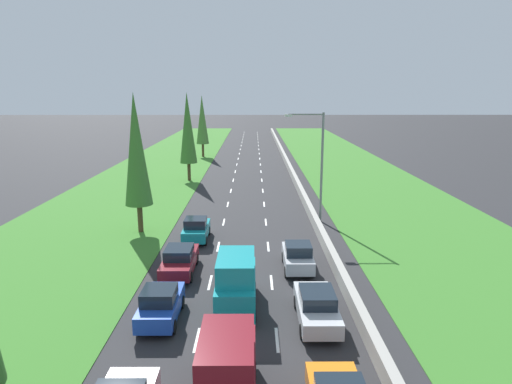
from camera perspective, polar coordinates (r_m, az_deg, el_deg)
name	(u,v)px	position (r m, az deg, el deg)	size (l,w,h in m)	color
ground_plane	(248,168)	(63.43, -0.99, 3.10)	(300.00, 300.00, 0.00)	#28282B
grass_verge_left	(160,168)	(64.82, -12.26, 3.03)	(14.00, 140.00, 0.04)	#387528
grass_verge_right	(349,168)	(64.87, 11.81, 3.06)	(14.00, 140.00, 0.04)	#387528
median_barrier	(288,165)	(63.55, 4.17, 3.47)	(0.44, 120.00, 0.85)	#9E9B93
lane_markings	(248,168)	(63.43, -0.99, 3.10)	(3.64, 116.00, 0.01)	white
maroon_van_centre_lane	(227,372)	(16.14, -3.70, -22.01)	(1.96, 4.90, 2.82)	maroon
blue_hatchback_left_lane	(161,304)	(22.01, -12.11, -13.88)	(1.74, 3.90, 1.72)	#1E47B7
teal_van_centre_lane	(236,282)	(22.51, -2.55, -11.39)	(1.96, 4.90, 2.82)	teal
maroon_sedan_left_lane	(180,260)	(27.15, -9.75, -8.59)	(1.82, 4.50, 1.64)	maroon
teal_hatchback_left_lane	(196,229)	(32.74, -7.67, -4.73)	(1.74, 3.90, 1.72)	teal
silver_sedan_right_lane	(317,306)	(21.62, 7.77, -14.30)	(1.82, 4.50, 1.64)	silver
silver_hatchback_right_lane	(298,256)	(27.38, 5.37, -8.21)	(1.74, 3.90, 1.72)	silver
poplar_tree_second	(136,150)	(34.35, -15.09, 5.21)	(2.07, 2.07, 10.63)	#4C3823
poplar_tree_third	(188,128)	(54.15, -8.74, 8.07)	(2.06, 2.06, 10.59)	#4C3823
poplar_tree_fourth	(202,120)	(74.36, -6.90, 9.14)	(2.05, 2.05, 10.07)	#4C3823
street_light_mast	(318,159)	(36.58, 7.92, 4.17)	(3.20, 0.28, 9.00)	gray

